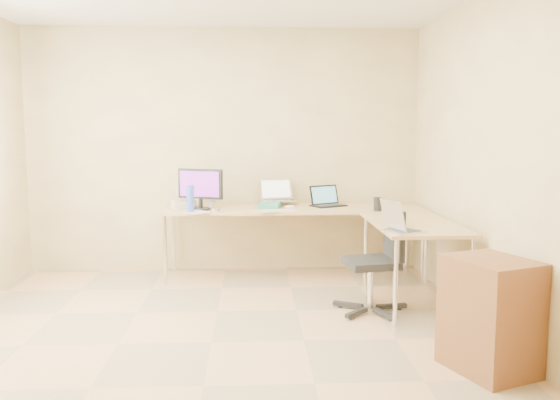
{
  "coord_description": "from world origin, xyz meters",
  "views": [
    {
      "loc": [
        0.3,
        -4.07,
        1.53
      ],
      "look_at": [
        0.55,
        1.1,
        0.9
      ],
      "focal_mm": 37.35,
      "sensor_mm": 36.0,
      "label": 1
    }
  ],
  "objects_px": {
    "laptop_black": "(329,196)",
    "desk_fan": "(185,194)",
    "keyboard": "(278,211)",
    "mug": "(212,205)",
    "water_bottle": "(190,199)",
    "monitor": "(200,189)",
    "laptop_center": "(278,190)",
    "desk_main": "(293,242)",
    "cabinet": "(490,316)",
    "desk_return": "(413,263)",
    "office_chair": "(371,253)",
    "laptop_return": "(403,219)"
  },
  "relations": [
    {
      "from": "desk_main",
      "to": "keyboard",
      "type": "height_order",
      "value": "keyboard"
    },
    {
      "from": "desk_return",
      "to": "monitor",
      "type": "bearing_deg",
      "value": 154.52
    },
    {
      "from": "keyboard",
      "to": "water_bottle",
      "type": "relative_size",
      "value": 1.43
    },
    {
      "from": "laptop_center",
      "to": "desk_fan",
      "type": "relative_size",
      "value": 1.46
    },
    {
      "from": "laptop_black",
      "to": "water_bottle",
      "type": "bearing_deg",
      "value": 166.35
    },
    {
      "from": "water_bottle",
      "to": "desk_fan",
      "type": "xyz_separation_m",
      "value": [
        -0.1,
        0.5,
        -0.01
      ]
    },
    {
      "from": "keyboard",
      "to": "cabinet",
      "type": "xyz_separation_m",
      "value": [
        1.24,
        -2.13,
        -0.38
      ]
    },
    {
      "from": "laptop_black",
      "to": "cabinet",
      "type": "xyz_separation_m",
      "value": [
        0.7,
        -2.5,
        -0.48
      ]
    },
    {
      "from": "desk_return",
      "to": "keyboard",
      "type": "bearing_deg",
      "value": 148.42
    },
    {
      "from": "keyboard",
      "to": "mug",
      "type": "relative_size",
      "value": 4.15
    },
    {
      "from": "monitor",
      "to": "water_bottle",
      "type": "bearing_deg",
      "value": -88.94
    },
    {
      "from": "laptop_center",
      "to": "laptop_return",
      "type": "bearing_deg",
      "value": -75.32
    },
    {
      "from": "laptop_center",
      "to": "cabinet",
      "type": "height_order",
      "value": "laptop_center"
    },
    {
      "from": "keyboard",
      "to": "cabinet",
      "type": "height_order",
      "value": "keyboard"
    },
    {
      "from": "desk_main",
      "to": "laptop_center",
      "type": "height_order",
      "value": "laptop_center"
    },
    {
      "from": "mug",
      "to": "water_bottle",
      "type": "xyz_separation_m",
      "value": [
        -0.19,
        -0.24,
        0.09
      ]
    },
    {
      "from": "laptop_return",
      "to": "cabinet",
      "type": "distance_m",
      "value": 1.11
    },
    {
      "from": "cabinet",
      "to": "laptop_center",
      "type": "bearing_deg",
      "value": 94.07
    },
    {
      "from": "laptop_center",
      "to": "office_chair",
      "type": "xyz_separation_m",
      "value": [
        0.71,
        -1.36,
        -0.39
      ]
    },
    {
      "from": "desk_main",
      "to": "water_bottle",
      "type": "xyz_separation_m",
      "value": [
        -1.02,
        -0.3,
        0.49
      ]
    },
    {
      "from": "laptop_black",
      "to": "office_chair",
      "type": "xyz_separation_m",
      "value": [
        0.19,
        -1.28,
        -0.34
      ]
    },
    {
      "from": "desk_return",
      "to": "cabinet",
      "type": "bearing_deg",
      "value": -86.01
    },
    {
      "from": "laptop_center",
      "to": "mug",
      "type": "distance_m",
      "value": 0.73
    },
    {
      "from": "laptop_return",
      "to": "office_chair",
      "type": "distance_m",
      "value": 0.48
    },
    {
      "from": "desk_main",
      "to": "office_chair",
      "type": "xyz_separation_m",
      "value": [
        0.56,
        -1.2,
        0.14
      ]
    },
    {
      "from": "water_bottle",
      "to": "office_chair",
      "type": "bearing_deg",
      "value": -29.52
    },
    {
      "from": "mug",
      "to": "water_bottle",
      "type": "bearing_deg",
      "value": -128.26
    },
    {
      "from": "monitor",
      "to": "laptop_center",
      "type": "bearing_deg",
      "value": 39.91
    },
    {
      "from": "desk_return",
      "to": "desk_main",
      "type": "bearing_deg",
      "value": 134.27
    },
    {
      "from": "desk_return",
      "to": "water_bottle",
      "type": "relative_size",
      "value": 5.01
    },
    {
      "from": "laptop_center",
      "to": "cabinet",
      "type": "xyz_separation_m",
      "value": [
        1.22,
        -2.59,
        -0.53
      ]
    },
    {
      "from": "cabinet",
      "to": "desk_main",
      "type": "bearing_deg",
      "value": 92.68
    },
    {
      "from": "desk_main",
      "to": "cabinet",
      "type": "distance_m",
      "value": 2.65
    },
    {
      "from": "water_bottle",
      "to": "cabinet",
      "type": "xyz_separation_m",
      "value": [
        2.1,
        -2.13,
        -0.5
      ]
    },
    {
      "from": "desk_main",
      "to": "laptop_return",
      "type": "distance_m",
      "value": 1.72
    },
    {
      "from": "keyboard",
      "to": "laptop_return",
      "type": "bearing_deg",
      "value": -67.1
    },
    {
      "from": "desk_return",
      "to": "monitor",
      "type": "xyz_separation_m",
      "value": [
        -1.92,
        0.91,
        0.57
      ]
    },
    {
      "from": "monitor",
      "to": "keyboard",
      "type": "distance_m",
      "value": 0.83
    },
    {
      "from": "monitor",
      "to": "laptop_black",
      "type": "height_order",
      "value": "monitor"
    },
    {
      "from": "cabinet",
      "to": "keyboard",
      "type": "bearing_deg",
      "value": 99.06
    },
    {
      "from": "desk_return",
      "to": "desk_fan",
      "type": "relative_size",
      "value": 5.4
    },
    {
      "from": "water_bottle",
      "to": "desk_return",
      "type": "bearing_deg",
      "value": -19.36
    },
    {
      "from": "laptop_black",
      "to": "desk_fan",
      "type": "height_order",
      "value": "desk_fan"
    },
    {
      "from": "monitor",
      "to": "office_chair",
      "type": "bearing_deg",
      "value": -14.19
    },
    {
      "from": "keyboard",
      "to": "mug",
      "type": "xyz_separation_m",
      "value": [
        -0.67,
        0.24,
        0.03
      ]
    },
    {
      "from": "desk_return",
      "to": "mug",
      "type": "xyz_separation_m",
      "value": [
        -1.81,
        0.94,
        0.41
      ]
    },
    {
      "from": "mug",
      "to": "laptop_return",
      "type": "bearing_deg",
      "value": -41.58
    },
    {
      "from": "desk_main",
      "to": "desk_return",
      "type": "distance_m",
      "value": 1.4
    },
    {
      "from": "desk_main",
      "to": "desk_return",
      "type": "bearing_deg",
      "value": -45.73
    },
    {
      "from": "monitor",
      "to": "desk_main",
      "type": "bearing_deg",
      "value": 27.44
    }
  ]
}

